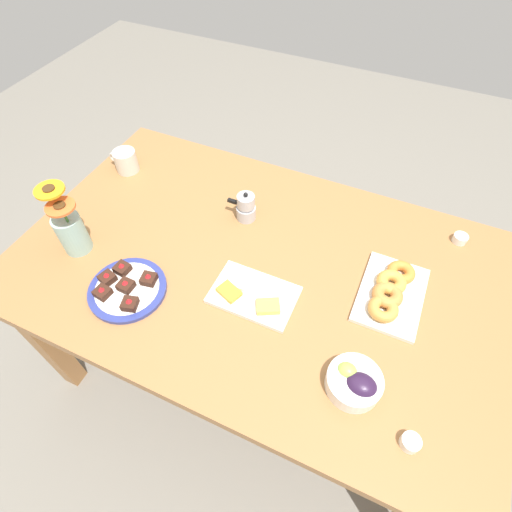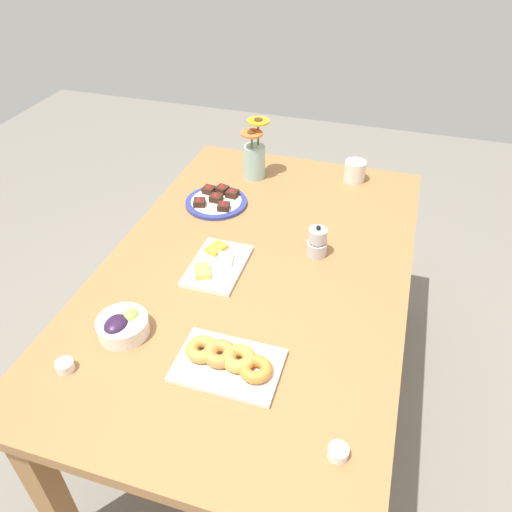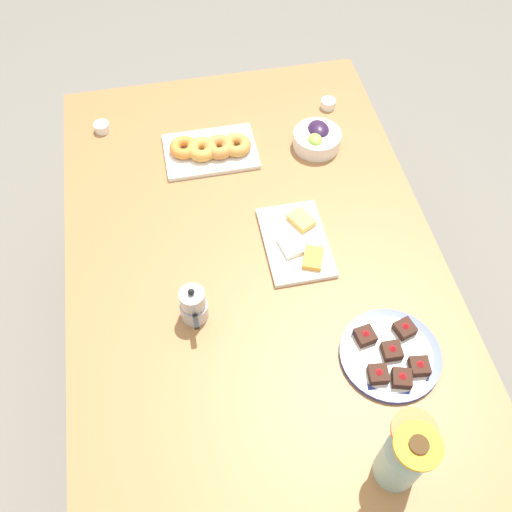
# 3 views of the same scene
# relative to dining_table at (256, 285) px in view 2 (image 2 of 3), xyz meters

# --- Properties ---
(ground_plane) EXTENTS (6.00, 6.00, 0.00)m
(ground_plane) POSITION_rel_dining_table_xyz_m (0.00, 0.00, -0.65)
(ground_plane) COLOR slate
(dining_table) EXTENTS (1.60, 1.00, 0.74)m
(dining_table) POSITION_rel_dining_table_xyz_m (0.00, 0.00, 0.00)
(dining_table) COLOR #9E6B3D
(dining_table) RESTS_ON ground_plane
(coffee_mug) EXTENTS (0.12, 0.09, 0.09)m
(coffee_mug) POSITION_rel_dining_table_xyz_m (0.67, -0.23, 0.13)
(coffee_mug) COLOR beige
(coffee_mug) RESTS_ON dining_table
(grape_bowl) EXTENTS (0.15, 0.15, 0.07)m
(grape_bowl) POSITION_rel_dining_table_xyz_m (-0.40, 0.27, 0.12)
(grape_bowl) COLOR white
(grape_bowl) RESTS_ON dining_table
(cheese_platter) EXTENTS (0.26, 0.17, 0.03)m
(cheese_platter) POSITION_rel_dining_table_xyz_m (-0.05, 0.12, 0.10)
(cheese_platter) COLOR white
(cheese_platter) RESTS_ON dining_table
(croissant_platter) EXTENTS (0.19, 0.28, 0.05)m
(croissant_platter) POSITION_rel_dining_table_xyz_m (-0.43, -0.06, 0.11)
(croissant_platter) COLOR white
(croissant_platter) RESTS_ON dining_table
(jam_cup_honey) EXTENTS (0.05, 0.05, 0.03)m
(jam_cup_honey) POSITION_rel_dining_table_xyz_m (-0.57, 0.35, 0.10)
(jam_cup_honey) COLOR white
(jam_cup_honey) RESTS_ON dining_table
(jam_cup_berry) EXTENTS (0.05, 0.05, 0.03)m
(jam_cup_berry) POSITION_rel_dining_table_xyz_m (-0.60, -0.38, 0.10)
(jam_cup_berry) COLOR white
(jam_cup_berry) RESTS_ON dining_table
(dessert_plate) EXTENTS (0.24, 0.24, 0.05)m
(dessert_plate) POSITION_rel_dining_table_xyz_m (0.32, 0.26, 0.10)
(dessert_plate) COLOR navy
(dessert_plate) RESTS_ON dining_table
(flower_vase) EXTENTS (0.13, 0.11, 0.25)m
(flower_vase) POSITION_rel_dining_table_xyz_m (0.58, 0.18, 0.17)
(flower_vase) COLOR #99C1B7
(flower_vase) RESTS_ON dining_table
(moka_pot) EXTENTS (0.11, 0.07, 0.12)m
(moka_pot) POSITION_rel_dining_table_xyz_m (0.12, -0.18, 0.13)
(moka_pot) COLOR #B7B7BC
(moka_pot) RESTS_ON dining_table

